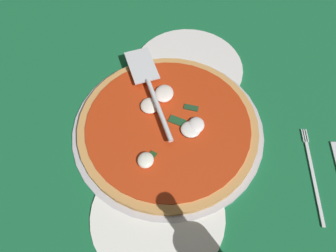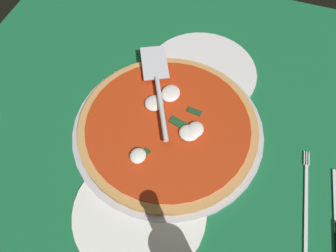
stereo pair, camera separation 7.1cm
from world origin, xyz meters
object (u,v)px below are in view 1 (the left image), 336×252
Objects in this scene: dinner_plate_left at (188,68)px; pizza_server at (150,86)px; place_setting_far at (330,184)px; pizza at (168,126)px; dinner_plate_right at (158,215)px.

pizza_server reaches higher than dinner_plate_left.
pizza_server is 1.19× the size of place_setting_far.
pizza is at bearing -173.72° from pizza_server.
pizza reaches higher than dinner_plate_right.
place_setting_far is at bearing 108.81° from dinner_plate_right.
dinner_plate_left is at bearing 177.47° from dinner_plate_right.
place_setting_far reaches higher than dinner_plate_right.
pizza_server reaches higher than pizza.
pizza is (-18.11, -0.73, 1.45)cm from dinner_plate_right.
pizza is at bearing -177.69° from dinner_plate_right.
place_setting_far is (24.86, 29.72, -0.14)cm from dinner_plate_left.
dinner_plate_right is 18.18cm from pizza.
pizza is 32.92cm from place_setting_far.
place_setting_far is (-10.66, 31.29, -0.14)cm from dinner_plate_right.
pizza_server is at bearing -167.48° from dinner_plate_right.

